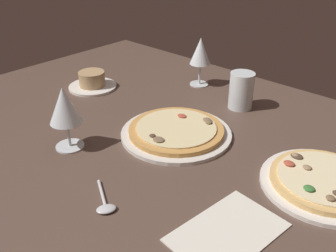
# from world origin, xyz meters

# --- Properties ---
(dining_table) EXTENTS (1.50, 1.10, 0.04)m
(dining_table) POSITION_xyz_m (0.00, 0.00, 0.02)
(dining_table) COLOR brown
(dining_table) RESTS_ON ground
(pizza_main) EXTENTS (0.30, 0.30, 0.03)m
(pizza_main) POSITION_xyz_m (0.03, 0.03, 0.05)
(pizza_main) COLOR silver
(pizza_main) RESTS_ON dining_table
(pizza_side) EXTENTS (0.27, 0.27, 0.03)m
(pizza_side) POSITION_xyz_m (0.41, 0.09, 0.05)
(pizza_side) COLOR silver
(pizza_side) RESTS_ON dining_table
(ramekin_on_saucer) EXTENTS (0.16, 0.16, 0.06)m
(ramekin_on_saucer) POSITION_xyz_m (-0.40, 0.08, 0.06)
(ramekin_on_saucer) COLOR silver
(ramekin_on_saucer) RESTS_ON dining_table
(wine_glass_far) EXTENTS (0.08, 0.08, 0.16)m
(wine_glass_far) POSITION_xyz_m (-0.13, -0.19, 0.15)
(wine_glass_far) COLOR silver
(wine_glass_far) RESTS_ON dining_table
(wine_glass_near) EXTENTS (0.07, 0.07, 0.17)m
(wine_glass_near) POSITION_xyz_m (-0.15, 0.35, 0.16)
(wine_glass_near) COLOR silver
(wine_glass_near) RESTS_ON dining_table
(water_glass) EXTENTS (0.07, 0.07, 0.11)m
(water_glass) POSITION_xyz_m (0.06, 0.30, 0.09)
(water_glass) COLOR silver
(water_glass) RESTS_ON dining_table
(paper_menu) EXTENTS (0.16, 0.23, 0.00)m
(paper_menu) POSITION_xyz_m (0.34, -0.17, 0.04)
(paper_menu) COLOR silver
(paper_menu) RESTS_ON dining_table
(spoon) EXTENTS (0.11, 0.08, 0.01)m
(spoon) POSITION_xyz_m (0.11, -0.28, 0.04)
(spoon) COLOR silver
(spoon) RESTS_ON dining_table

